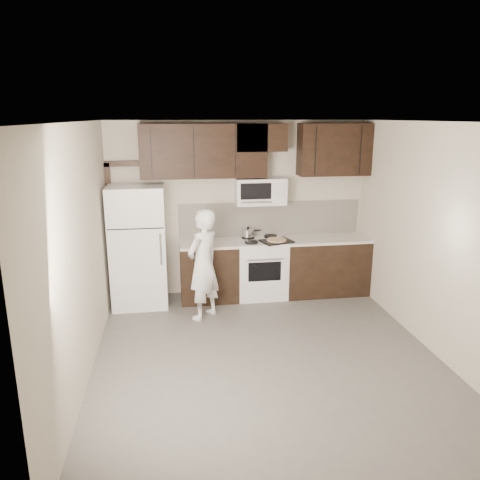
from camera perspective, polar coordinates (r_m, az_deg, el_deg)
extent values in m
plane|color=#565451|center=(5.71, 3.26, -14.03)|extent=(4.50, 4.50, 0.00)
plane|color=#B9B19D|center=(7.35, -0.14, 3.84)|extent=(4.00, 0.00, 4.00)
plane|color=white|center=(5.00, 3.73, 14.19)|extent=(4.50, 4.50, 0.00)
cube|color=black|center=(7.23, -3.83, -3.89)|extent=(0.87, 0.62, 0.87)
cube|color=black|center=(7.60, 10.28, -3.17)|extent=(1.32, 0.62, 0.87)
cube|color=beige|center=(7.10, -3.89, -0.41)|extent=(0.87, 0.64, 0.04)
cube|color=beige|center=(7.47, 10.44, 0.15)|extent=(1.32, 0.64, 0.04)
cube|color=white|center=(7.33, 2.54, -3.51)|extent=(0.76, 0.62, 0.89)
cube|color=white|center=(7.20, 2.58, -0.08)|extent=(0.76, 0.62, 0.02)
cube|color=black|center=(7.03, 3.02, -3.86)|extent=(0.50, 0.01, 0.30)
cylinder|color=silver|center=(6.94, 3.10, -2.39)|extent=(0.55, 0.02, 0.02)
cylinder|color=black|center=(7.02, 1.38, -0.25)|extent=(0.20, 0.20, 0.03)
cylinder|color=black|center=(7.09, 4.25, -0.14)|extent=(0.20, 0.20, 0.03)
cylinder|color=black|center=(7.31, 0.98, 0.36)|extent=(0.20, 0.20, 0.03)
cylinder|color=black|center=(7.37, 3.74, 0.46)|extent=(0.20, 0.20, 0.03)
cube|color=silver|center=(7.46, 3.68, 2.64)|extent=(2.90, 0.02, 0.54)
cube|color=black|center=(7.00, -4.47, 10.76)|extent=(1.85, 0.35, 0.78)
cube|color=black|center=(7.41, 11.42, 10.75)|extent=(1.10, 0.35, 0.78)
cube|color=black|center=(7.10, 2.52, 12.39)|extent=(0.76, 0.35, 0.40)
cube|color=white|center=(7.16, 2.47, 5.97)|extent=(0.76, 0.38, 0.40)
cube|color=black|center=(6.95, 1.97, 5.95)|extent=(0.46, 0.01, 0.24)
cube|color=silver|center=(7.02, 4.87, 6.00)|extent=(0.18, 0.01, 0.24)
cylinder|color=silver|center=(6.95, 1.99, 4.62)|extent=(0.46, 0.02, 0.02)
cube|color=white|center=(7.04, -12.27, -0.75)|extent=(0.80, 0.72, 1.80)
cube|color=black|center=(6.61, -12.63, 1.33)|extent=(0.77, 0.01, 0.02)
cylinder|color=silver|center=(6.64, -9.66, -1.13)|extent=(0.03, 0.03, 0.45)
cube|color=black|center=(7.36, -15.38, 0.92)|extent=(0.08, 0.08, 2.10)
cube|color=black|center=(7.16, -14.26, 9.01)|extent=(0.50, 0.08, 0.08)
cylinder|color=silver|center=(7.29, 0.98, 0.81)|extent=(0.19, 0.19, 0.15)
sphere|color=black|center=(7.27, 0.98, 1.49)|extent=(0.04, 0.04, 0.04)
cylinder|color=black|center=(7.37, 1.94, 1.13)|extent=(0.17, 0.09, 0.02)
cube|color=black|center=(7.10, 4.47, -0.15)|extent=(0.52, 0.45, 0.02)
cylinder|color=beige|center=(7.09, 4.47, 0.02)|extent=(0.37, 0.37, 0.02)
imported|color=white|center=(6.45, -4.50, -3.03)|extent=(0.66, 0.67, 1.56)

